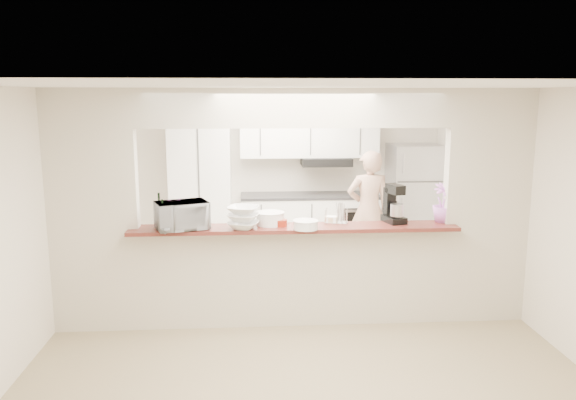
{
  "coord_description": "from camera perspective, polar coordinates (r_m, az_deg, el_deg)",
  "views": [
    {
      "loc": [
        -0.45,
        -5.7,
        2.42
      ],
      "look_at": [
        -0.05,
        0.3,
        1.3
      ],
      "focal_mm": 35.0,
      "sensor_mm": 36.0,
      "label": 1
    }
  ],
  "objects": [
    {
      "name": "wine_bottle_a",
      "position": [
        5.97,
        -12.93,
        -1.28
      ],
      "size": [
        0.07,
        0.07,
        0.35
      ],
      "color": "black",
      "rests_on": "bar_counter"
    },
    {
      "name": "red_bowl",
      "position": [
        5.83,
        -0.81,
        -2.32
      ],
      "size": [
        0.15,
        0.15,
        0.07
      ],
      "primitive_type": "cylinder",
      "color": "maroon",
      "rests_on": "bar_counter"
    },
    {
      "name": "partition",
      "position": [
        5.8,
        0.65,
        1.22
      ],
      "size": [
        5.0,
        0.15,
        2.5
      ],
      "color": "beige",
      "rests_on": "floor"
    },
    {
      "name": "toaster_oven",
      "position": [
        5.77,
        -10.74,
        -1.55
      ],
      "size": [
        0.6,
        0.5,
        0.28
      ],
      "primitive_type": "imported",
      "rotation": [
        0.0,
        0.0,
        0.36
      ],
      "color": "#A8A8AD",
      "rests_on": "bar_counter"
    },
    {
      "name": "tile_overlay",
      "position": [
        7.66,
        -0.29,
        -7.87
      ],
      "size": [
        5.0,
        2.9,
        0.01
      ],
      "primitive_type": "cube",
      "color": "beige",
      "rests_on": "floor"
    },
    {
      "name": "plate_stack_b",
      "position": [
        5.69,
        1.8,
        -2.52
      ],
      "size": [
        0.26,
        0.26,
        0.09
      ],
      "color": "white",
      "rests_on": "bar_counter"
    },
    {
      "name": "floor",
      "position": [
        6.21,
        0.62,
        -12.4
      ],
      "size": [
        6.0,
        6.0,
        0.0
      ],
      "primitive_type": "plane",
      "color": "#978966",
      "rests_on": "ground"
    },
    {
      "name": "plate_stack_a",
      "position": [
        5.87,
        -1.81,
        -1.88
      ],
      "size": [
        0.3,
        0.3,
        0.14
      ],
      "color": "white",
      "rests_on": "bar_counter"
    },
    {
      "name": "tan_bowl",
      "position": [
        5.99,
        4.4,
        -2.01
      ],
      "size": [
        0.14,
        0.14,
        0.07
      ],
      "primitive_type": "cylinder",
      "color": "beige",
      "rests_on": "bar_counter"
    },
    {
      "name": "flower_right",
      "position": [
        6.21,
        15.49,
        -0.27
      ],
      "size": [
        0.28,
        0.28,
        0.42
      ],
      "primitive_type": "imported",
      "rotation": [
        0.0,
        0.0,
        0.22
      ],
      "color": "#AC62B6",
      "rests_on": "bar_counter"
    },
    {
      "name": "flower_left",
      "position": [
        5.94,
        -12.01,
        -1.21
      ],
      "size": [
        0.32,
        0.3,
        0.29
      ],
      "primitive_type": "imported",
      "rotation": [
        0.0,
        0.0,
        0.33
      ],
      "color": "#DC74C5",
      "rests_on": "bar_counter"
    },
    {
      "name": "wine_bottle_b",
      "position": [
        5.75,
        -12.62,
        -1.83
      ],
      "size": [
        0.06,
        0.06,
        0.32
      ],
      "color": "black",
      "rests_on": "bar_counter"
    },
    {
      "name": "utensil_caddy",
      "position": [
        5.95,
        4.93,
        -1.5
      ],
      "size": [
        0.27,
        0.19,
        0.22
      ],
      "color": "silver",
      "rests_on": "bar_counter"
    },
    {
      "name": "kitchen_cabinets",
      "position": [
        8.55,
        -2.03,
        0.78
      ],
      "size": [
        3.15,
        0.62,
        2.25
      ],
      "color": "white",
      "rests_on": "floor"
    },
    {
      "name": "person",
      "position": [
        7.95,
        8.18,
        -1.08
      ],
      "size": [
        0.62,
        0.42,
        1.67
      ],
      "primitive_type": "imported",
      "rotation": [
        0.0,
        0.0,
        3.17
      ],
      "color": "tan",
      "rests_on": "floor"
    },
    {
      "name": "refrigerator",
      "position": [
        8.86,
        12.6,
        0.05
      ],
      "size": [
        0.75,
        0.7,
        1.7
      ],
      "primitive_type": "cube",
      "color": "#A7A6AB",
      "rests_on": "floor"
    },
    {
      "name": "bar_counter",
      "position": [
        6.01,
        0.64,
        -7.35
      ],
      "size": [
        3.4,
        0.38,
        1.09
      ],
      "color": "beige",
      "rests_on": "floor"
    },
    {
      "name": "serving_bowls",
      "position": [
        5.7,
        -4.58,
        -1.82
      ],
      "size": [
        0.39,
        0.39,
        0.23
      ],
      "primitive_type": "imported",
      "rotation": [
        0.0,
        0.0,
        -0.3
      ],
      "color": "white",
      "rests_on": "bar_counter"
    },
    {
      "name": "stand_mixer",
      "position": [
        6.07,
        10.68,
        -0.53
      ],
      "size": [
        0.24,
        0.31,
        0.41
      ],
      "color": "black",
      "rests_on": "bar_counter"
    }
  ]
}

